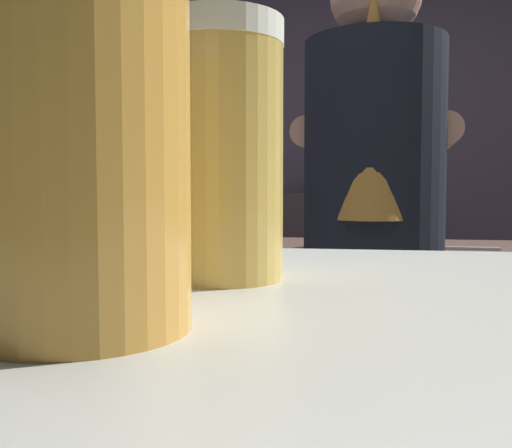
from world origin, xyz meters
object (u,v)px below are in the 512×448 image
Objects in this scene: chefs_knife at (459,248)px; bottle_olive_oil at (340,175)px; bottle_vinegar at (310,176)px; pint_glass_far at (78,132)px; bartender at (372,243)px; pint_glass_near at (221,151)px; mixing_bowl at (333,241)px; bottle_soy at (326,178)px.

chefs_knife is 0.91× the size of bottle_olive_oil.
bottle_olive_oil is at bearing 109.07° from chefs_knife.
bottle_olive_oil reaches higher than bottle_vinegar.
bottle_vinegar reaches higher than pint_glass_far.
bartender is 1.11m from pint_glass_near.
bottle_olive_oil is at bearing 8.44° from bartender.
mixing_bowl is at bearing -170.91° from chefs_knife.
bottle_vinegar is (-0.10, 2.98, 0.05)m from pint_glass_far.
bottle_soy is at bearing -134.25° from bottle_olive_oil.
pint_glass_far is (-0.16, -1.22, 0.15)m from bartender.
mixing_bowl is at bearing 88.65° from pint_glass_near.
pint_glass_far is 2.98m from bottle_vinegar.
bottle_olive_oil reaches higher than pint_glass_near.
bartender is 7.00× the size of bottle_vinegar.
pint_glass_near is at bearing -89.19° from bottle_soy.
bottle_soy is 0.83× the size of bottle_olive_oil.
bartender reaches higher than bottle_olive_oil.
pint_glass_far reaches higher than mixing_bowl.
pint_glass_far is 0.57× the size of bottle_olive_oil.
bottle_olive_oil is at bearing 88.89° from pint_glass_far.
bottle_olive_oil reaches higher than chefs_knife.
bottle_olive_oil is at bearing 31.65° from bottle_vinegar.
pint_glass_far is at bearing 177.60° from bartender.
pint_glass_far is at bearing -91.11° from bottle_olive_oil.
bottle_soy is 0.09m from bottle_vinegar.
pint_glass_near is (-0.14, -1.09, 0.15)m from bartender.
chefs_knife is at bearing 4.82° from mixing_bowl.
chefs_knife is at bearing 74.35° from pint_glass_near.
bottle_soy is at bearing 15.00° from bottle_vinegar.
pint_glass_near is 2.85m from bottle_vinegar.
bartender reaches higher than chefs_knife.
bottle_vinegar reaches higher than mixing_bowl.
bottle_soy is at bearing 90.29° from pint_glass_far.
mixing_bowl is 0.69× the size of bottle_vinegar.
chefs_knife is 1.58× the size of pint_glass_near.
mixing_bowl is at bearing -89.99° from bottle_olive_oil.
bottle_soy is (-0.18, 1.78, 0.20)m from bartender.
bottle_soy is (-0.04, 2.87, 0.04)m from pint_glass_near.
bartender is 6.37× the size of bottle_olive_oil.
bartender reaches higher than bottle_soy.
bartender is 1.79m from bottle_vinegar.
pint_glass_far is at bearing -101.15° from pint_glass_near.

